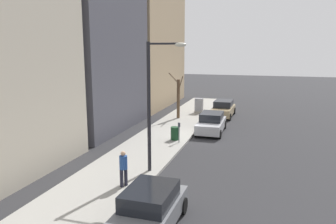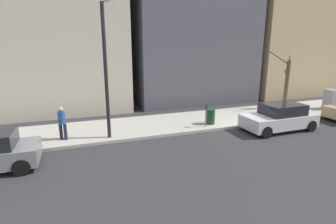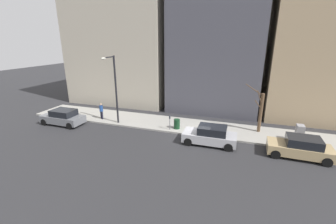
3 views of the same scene
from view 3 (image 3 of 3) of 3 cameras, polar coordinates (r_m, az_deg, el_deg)
name	(u,v)px [view 3 (image 3 of 3)]	position (r m, az deg, el deg)	size (l,w,h in m)	color
ground_plane	(194,136)	(19.77, 6.69, -6.15)	(120.00, 120.00, 0.00)	#2B2B2D
sidewalk	(199,127)	(21.56, 7.84, -3.90)	(4.00, 36.00, 0.15)	#9E9B93
parked_car_tan	(300,147)	(18.61, 30.55, -7.76)	(2.01, 4.24, 1.52)	tan
parked_car_silver	(210,135)	(18.29, 10.67, -5.87)	(1.97, 4.22, 1.52)	#B7B7BC
parked_car_grey	(63,117)	(24.41, -25.11, -1.22)	(1.95, 4.21, 1.52)	slate
parking_meter	(170,121)	(20.38, 0.46, -2.31)	(0.14, 0.10, 1.35)	slate
utility_box	(299,134)	(20.84, 30.37, -4.80)	(0.83, 0.61, 1.43)	#A8A399
streetlamp	(114,85)	(21.71, -13.53, 6.77)	(1.97, 0.32, 6.50)	black
bare_tree	(260,111)	(21.24, 22.41, 0.15)	(1.05, 1.65, 4.20)	brown
trash_bin	(177,124)	(20.77, 2.26, -3.04)	(0.56, 0.56, 0.90)	#14381E
pedestrian_near_meter	(101,110)	(24.17, -16.58, 0.45)	(0.36, 0.37, 1.66)	#1E1E2D
office_tower_left	(335,36)	(30.98, 36.76, 15.12)	(12.94, 12.94, 16.71)	tan
office_block_center	(219,33)	(28.42, 12.75, 18.89)	(9.97, 9.97, 17.46)	#4C4C56
office_tower_right	(131,40)	(33.43, -9.29, 17.71)	(12.79, 12.79, 16.13)	#BCB29E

